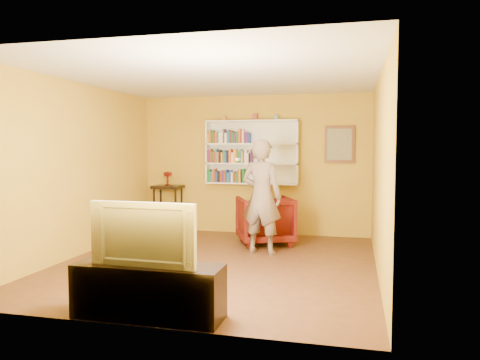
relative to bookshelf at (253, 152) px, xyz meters
name	(u,v)px	position (x,y,z in m)	size (l,w,h in m)	color
room_shell	(217,194)	(0.00, -2.41, -0.58)	(5.30, 5.80, 2.88)	#4D2C18
bookshelf	(253,152)	(0.00, 0.00, 0.00)	(1.80, 0.29, 1.23)	white
books_row_lower	(227,176)	(-0.49, -0.11, -0.47)	(0.74, 0.19, 0.27)	#176925
books_row_middle	(230,157)	(-0.42, -0.10, -0.08)	(0.88, 0.19, 0.27)	#55236A
books_row_upper	(229,137)	(-0.44, -0.11, 0.29)	(0.84, 0.19, 0.27)	orange
ornament_left	(224,118)	(-0.56, -0.06, 0.67)	(0.07, 0.07, 0.09)	#C87139
ornament_centre	(255,117)	(0.06, -0.06, 0.68)	(0.09, 0.09, 0.12)	maroon
ornament_right	(276,117)	(0.47, -0.06, 0.67)	(0.07, 0.07, 0.09)	slate
framed_painting	(340,144)	(1.65, 0.05, 0.16)	(0.55, 0.05, 0.70)	#5C321A
console_table	(168,193)	(-1.70, -0.16, -0.82)	(0.57, 0.44, 0.93)	black
ruby_lustre	(168,175)	(-1.70, -0.16, -0.46)	(0.17, 0.17, 0.28)	maroon
armchair	(265,220)	(0.42, -0.89, -1.17)	(0.90, 0.93, 0.84)	#440504
person	(262,197)	(0.50, -1.62, -0.68)	(0.67, 0.44, 1.83)	#6D5A50
game_remote	(238,159)	(0.18, -1.90, -0.08)	(0.04, 0.15, 0.04)	white
tv_cabinet	(149,291)	(-0.04, -4.66, -1.33)	(1.50, 0.45, 0.54)	black
television	(148,233)	(-0.04, -4.66, -0.74)	(1.10, 0.14, 0.63)	black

